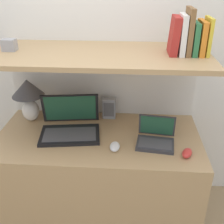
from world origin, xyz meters
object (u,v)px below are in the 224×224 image
object	(u,v)px
table_lamp	(28,94)
book_yellow	(207,36)
book_green	(194,38)
book_red	(174,35)
book_orange	(201,38)
book_brown	(189,32)
computer_mouse	(115,147)
shelf_gadget	(9,45)
laptop_large	(70,126)
router_box	(109,108)
laptop_small	(156,138)
book_white	(182,35)
second_mouse	(187,153)

from	to	relation	value
table_lamp	book_yellow	world-z (taller)	book_yellow
book_green	book_red	size ratio (longest dim) A/B	0.85
book_orange	book_brown	world-z (taller)	book_brown
table_lamp	book_red	xyz separation A→B (m)	(0.96, -0.11, 0.44)
computer_mouse	book_yellow	distance (m)	0.84
book_orange	book_red	xyz separation A→B (m)	(-0.15, 0.00, 0.01)
book_brown	shelf_gadget	bearing A→B (deg)	180.00
laptop_large	book_orange	world-z (taller)	book_orange
book_orange	book_brown	xyz separation A→B (m)	(-0.07, 0.00, 0.03)
router_box	laptop_small	bearing A→B (deg)	-45.71
router_box	table_lamp	bearing A→B (deg)	-171.79
book_orange	book_white	world-z (taller)	book_white
book_orange	book_green	size ratio (longest dim) A/B	1.05
book_yellow	book_orange	distance (m)	0.04
book_brown	book_red	world-z (taller)	book_brown
book_brown	book_orange	bearing A→B (deg)	0.00
book_orange	book_green	bearing A→B (deg)	180.00
book_green	shelf_gadget	world-z (taller)	book_green
table_lamp	laptop_large	xyz separation A→B (m)	(0.32, -0.15, -0.16)
book_red	shelf_gadget	size ratio (longest dim) A/B	2.64
computer_mouse	book_green	bearing A→B (deg)	27.11
book_white	table_lamp	bearing A→B (deg)	173.78
laptop_small	book_orange	size ratio (longest dim) A/B	1.32
router_box	book_white	distance (m)	0.75
book_brown	book_green	bearing A→B (deg)	0.00
router_box	book_red	world-z (taller)	book_red
book_brown	shelf_gadget	xyz separation A→B (m)	(-1.06, 0.00, -0.09)
table_lamp	book_green	size ratio (longest dim) A/B	1.71
shelf_gadget	book_brown	bearing A→B (deg)	0.00
laptop_small	book_yellow	xyz separation A→B (m)	(0.26, 0.14, 0.61)
table_lamp	book_red	size ratio (longest dim) A/B	1.46
second_mouse	book_yellow	distance (m)	0.68
book_green	shelf_gadget	bearing A→B (deg)	180.00
book_orange	shelf_gadget	xyz separation A→B (m)	(-1.14, 0.00, -0.06)
book_orange	computer_mouse	bearing A→B (deg)	-154.79
book_green	laptop_large	bearing A→B (deg)	-176.50
router_box	book_orange	world-z (taller)	book_orange
book_orange	book_green	distance (m)	0.04
laptop_large	book_yellow	bearing A→B (deg)	3.19
router_box	computer_mouse	bearing A→B (deg)	-80.72
book_white	book_red	world-z (taller)	book_white
table_lamp	book_green	bearing A→B (deg)	-5.81
laptop_large	book_green	xyz separation A→B (m)	(0.75, 0.05, 0.58)
laptop_large	book_white	distance (m)	0.91
book_red	book_white	bearing A→B (deg)	0.00
second_mouse	router_box	xyz separation A→B (m)	(-0.50, 0.45, 0.06)
book_orange	shelf_gadget	bearing A→B (deg)	180.00
second_mouse	book_red	world-z (taller)	book_red
book_orange	book_white	bearing A→B (deg)	180.00
laptop_large	second_mouse	size ratio (longest dim) A/B	3.85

